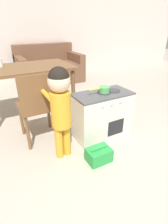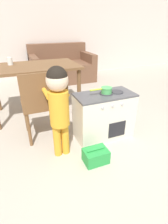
{
  "view_description": "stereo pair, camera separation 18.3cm",
  "coord_description": "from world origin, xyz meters",
  "px_view_note": "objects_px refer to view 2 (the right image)",
  "views": [
    {
      "loc": [
        -0.85,
        -0.74,
        1.24
      ],
      "look_at": [
        -0.07,
        0.69,
        0.41
      ],
      "focal_mm": 28.0,
      "sensor_mm": 36.0,
      "label": 1
    },
    {
      "loc": [
        -0.68,
        -0.82,
        1.24
      ],
      "look_at": [
        -0.07,
        0.69,
        0.41
      ],
      "focal_mm": 28.0,
      "sensor_mm": 36.0,
      "label": 2
    }
  ],
  "objects_px": {
    "play_kitchen": "(104,116)",
    "couch": "(61,68)",
    "dining_table": "(34,72)",
    "cup_on_table": "(10,61)",
    "child_figure": "(58,101)",
    "toy_pot": "(106,90)",
    "toy_basket": "(96,156)",
    "dining_chair_near": "(41,103)"
  },
  "relations": [
    {
      "from": "toy_pot",
      "to": "dining_chair_near",
      "type": "relative_size",
      "value": 0.31
    },
    {
      "from": "toy_pot",
      "to": "child_figure",
      "type": "distance_m",
      "value": 0.58
    },
    {
      "from": "toy_basket",
      "to": "dining_chair_near",
      "type": "xyz_separation_m",
      "value": [
        -0.39,
        0.62,
        0.38
      ]
    },
    {
      "from": "play_kitchen",
      "to": "couch",
      "type": "distance_m",
      "value": 2.54
    },
    {
      "from": "child_figure",
      "to": "cup_on_table",
      "type": "bearing_deg",
      "value": 106.2
    },
    {
      "from": "child_figure",
      "to": "toy_basket",
      "type": "xyz_separation_m",
      "value": [
        0.28,
        -0.25,
        -0.54
      ]
    },
    {
      "from": "child_figure",
      "to": "cup_on_table",
      "type": "distance_m",
      "value": 1.29
    },
    {
      "from": "toy_pot",
      "to": "couch",
      "type": "xyz_separation_m",
      "value": [
        0.19,
        2.53,
        -0.3
      ]
    },
    {
      "from": "dining_table",
      "to": "toy_basket",
      "type": "bearing_deg",
      "value": -75.45
    },
    {
      "from": "play_kitchen",
      "to": "child_figure",
      "type": "relative_size",
      "value": 0.72
    },
    {
      "from": "child_figure",
      "to": "cup_on_table",
      "type": "xyz_separation_m",
      "value": [
        -0.36,
        1.22,
        0.17
      ]
    },
    {
      "from": "dining_chair_near",
      "to": "dining_table",
      "type": "bearing_deg",
      "value": 86.28
    },
    {
      "from": "toy_pot",
      "to": "toy_basket",
      "type": "distance_m",
      "value": 0.71
    },
    {
      "from": "play_kitchen",
      "to": "dining_table",
      "type": "distance_m",
      "value": 1.19
    },
    {
      "from": "play_kitchen",
      "to": "child_figure",
      "type": "height_order",
      "value": "child_figure"
    },
    {
      "from": "toy_basket",
      "to": "dining_chair_near",
      "type": "distance_m",
      "value": 0.82
    },
    {
      "from": "toy_pot",
      "to": "dining_chair_near",
      "type": "bearing_deg",
      "value": 160.61
    },
    {
      "from": "couch",
      "to": "dining_table",
      "type": "bearing_deg",
      "value": -117.56
    },
    {
      "from": "dining_chair_near",
      "to": "cup_on_table",
      "type": "bearing_deg",
      "value": 105.55
    },
    {
      "from": "child_figure",
      "to": "toy_pot",
      "type": "bearing_deg",
      "value": 12.45
    },
    {
      "from": "toy_pot",
      "to": "child_figure",
      "type": "relative_size",
      "value": 0.28
    },
    {
      "from": "toy_basket",
      "to": "couch",
      "type": "relative_size",
      "value": 0.17
    },
    {
      "from": "dining_chair_near",
      "to": "couch",
      "type": "height_order",
      "value": "couch"
    },
    {
      "from": "play_kitchen",
      "to": "toy_basket",
      "type": "bearing_deg",
      "value": -126.42
    },
    {
      "from": "toy_pot",
      "to": "couch",
      "type": "bearing_deg",
      "value": 85.73
    },
    {
      "from": "play_kitchen",
      "to": "toy_pot",
      "type": "distance_m",
      "value": 0.32
    },
    {
      "from": "toy_basket",
      "to": "cup_on_table",
      "type": "relative_size",
      "value": 2.29
    },
    {
      "from": "cup_on_table",
      "to": "couch",
      "type": "bearing_deg",
      "value": 52.23
    },
    {
      "from": "dining_table",
      "to": "cup_on_table",
      "type": "xyz_separation_m",
      "value": [
        -0.29,
        0.15,
        0.15
      ]
    },
    {
      "from": "dining_chair_near",
      "to": "toy_basket",
      "type": "bearing_deg",
      "value": -57.61
    },
    {
      "from": "toy_basket",
      "to": "cup_on_table",
      "type": "xyz_separation_m",
      "value": [
        -0.63,
        1.48,
        0.7
      ]
    },
    {
      "from": "toy_pot",
      "to": "toy_basket",
      "type": "bearing_deg",
      "value": -127.45
    },
    {
      "from": "child_figure",
      "to": "cup_on_table",
      "type": "relative_size",
      "value": 8.98
    },
    {
      "from": "play_kitchen",
      "to": "dining_chair_near",
      "type": "distance_m",
      "value": 0.73
    },
    {
      "from": "child_figure",
      "to": "couch",
      "type": "height_order",
      "value": "child_figure"
    },
    {
      "from": "dining_table",
      "to": "dining_chair_near",
      "type": "relative_size",
      "value": 1.52
    },
    {
      "from": "child_figure",
      "to": "couch",
      "type": "relative_size",
      "value": 0.65
    },
    {
      "from": "toy_basket",
      "to": "dining_table",
      "type": "height_order",
      "value": "dining_table"
    },
    {
      "from": "toy_basket",
      "to": "dining_table",
      "type": "bearing_deg",
      "value": 104.55
    },
    {
      "from": "toy_pot",
      "to": "dining_table",
      "type": "distance_m",
      "value": 1.15
    },
    {
      "from": "toy_pot",
      "to": "child_figure",
      "type": "xyz_separation_m",
      "value": [
        -0.56,
        -0.12,
        0.01
      ]
    },
    {
      "from": "toy_pot",
      "to": "dining_chair_near",
      "type": "height_order",
      "value": "dining_chair_near"
    }
  ]
}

